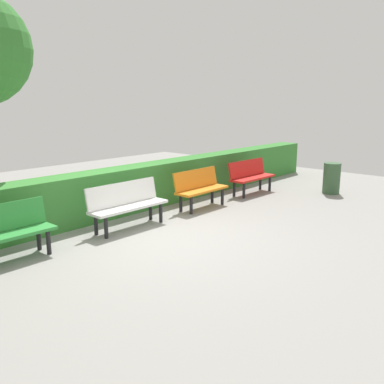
# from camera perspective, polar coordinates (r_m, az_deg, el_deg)

# --- Properties ---
(ground_plane) EXTENTS (17.81, 17.81, 0.00)m
(ground_plane) POSITION_cam_1_polar(r_m,az_deg,el_deg) (7.42, -4.37, -6.20)
(ground_plane) COLOR gray
(bench_red) EXTENTS (1.49, 0.49, 0.86)m
(bench_red) POSITION_cam_1_polar(r_m,az_deg,el_deg) (10.86, 8.05, 2.32)
(bench_red) COLOR red
(bench_red) RESTS_ON ground_plane
(bench_orange) EXTENTS (1.40, 0.47, 0.86)m
(bench_orange) POSITION_cam_1_polar(r_m,az_deg,el_deg) (9.29, 1.08, 0.71)
(bench_orange) COLOR orange
(bench_orange) RESTS_ON ground_plane
(bench_white) EXTENTS (1.63, 0.47, 0.86)m
(bench_white) POSITION_cam_1_polar(r_m,az_deg,el_deg) (7.92, -8.95, -1.48)
(bench_white) COLOR white
(bench_white) RESTS_ON ground_plane
(bench_green) EXTENTS (1.50, 0.46, 0.86)m
(bench_green) POSITION_cam_1_polar(r_m,az_deg,el_deg) (6.78, -24.65, -4.88)
(bench_green) COLOR #2D8C38
(bench_green) RESTS_ON ground_plane
(hedge_row) EXTENTS (13.81, 0.61, 0.97)m
(hedge_row) POSITION_cam_1_polar(r_m,az_deg,el_deg) (9.22, -7.93, 0.56)
(hedge_row) COLOR #387F33
(hedge_row) RESTS_ON ground_plane
(trash_bin) EXTENTS (0.43, 0.43, 0.80)m
(trash_bin) POSITION_cam_1_polar(r_m,az_deg,el_deg) (11.35, 18.66, 1.80)
(trash_bin) COLOR #385938
(trash_bin) RESTS_ON ground_plane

